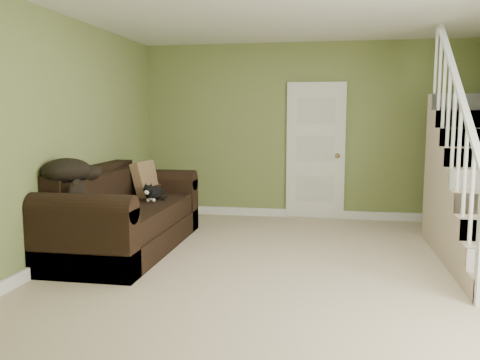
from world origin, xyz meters
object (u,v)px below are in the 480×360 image
at_px(side_table, 148,205).
at_px(cat, 153,193).
at_px(sofa, 123,218).
at_px(banana, 112,214).

height_order(side_table, cat, side_table).
distance_m(sofa, banana, 0.72).
distance_m(sofa, cat, 0.50).
bearing_deg(banana, side_table, 86.37).
distance_m(cat, banana, 1.04).
xyz_separation_m(sofa, side_table, (-0.10, 1.09, -0.04)).
bearing_deg(cat, sofa, -119.48).
bearing_deg(side_table, sofa, -84.56).
height_order(sofa, cat, sofa).
bearing_deg(cat, banana, -89.73).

